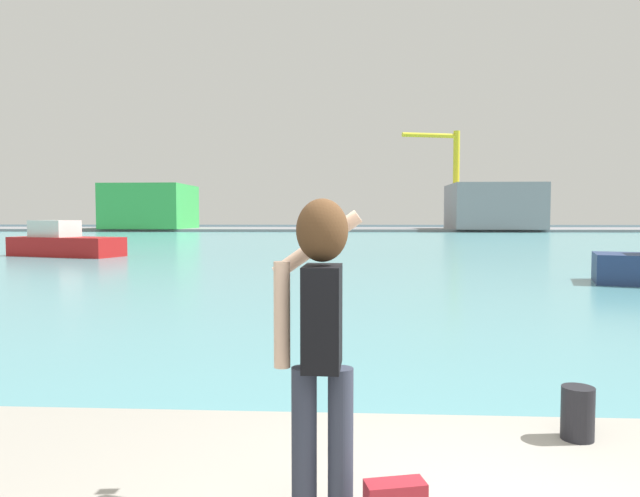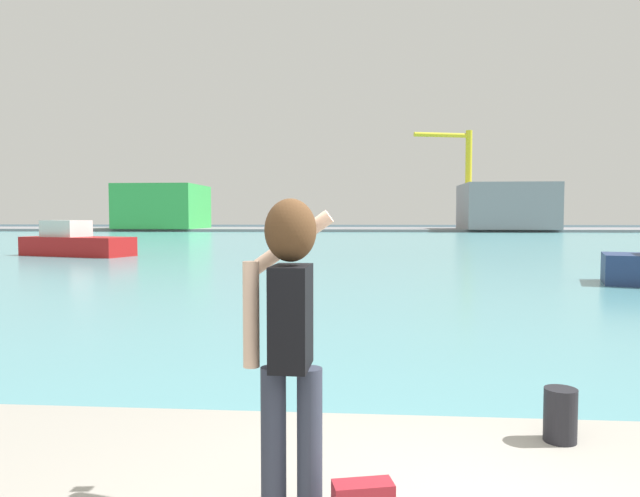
# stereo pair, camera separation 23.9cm
# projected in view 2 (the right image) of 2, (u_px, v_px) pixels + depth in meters

# --- Properties ---
(ground_plane) EXTENTS (220.00, 220.00, 0.00)m
(ground_plane) POSITION_uv_depth(u_px,v_px,m) (370.00, 241.00, 52.58)
(ground_plane) COLOR #334751
(harbor_water) EXTENTS (140.00, 100.00, 0.02)m
(harbor_water) POSITION_uv_depth(u_px,v_px,m) (370.00, 240.00, 54.57)
(harbor_water) COLOR #599EA8
(harbor_water) RESTS_ON ground_plane
(far_shore_dock) EXTENTS (140.00, 20.00, 0.40)m
(far_shore_dock) POSITION_uv_depth(u_px,v_px,m) (369.00, 229.00, 94.38)
(far_shore_dock) COLOR gray
(far_shore_dock) RESTS_ON ground_plane
(person_photographer) EXTENTS (0.53, 0.55, 1.74)m
(person_photographer) POSITION_uv_depth(u_px,v_px,m) (289.00, 323.00, 3.13)
(person_photographer) COLOR #2D3342
(person_photographer) RESTS_ON quay_promenade
(harbor_bollard) EXTENTS (0.24, 0.24, 0.39)m
(harbor_bollard) POSITION_uv_depth(u_px,v_px,m) (560.00, 415.00, 4.21)
(harbor_bollard) COLOR black
(harbor_bollard) RESTS_ON quay_promenade
(boat_moored) EXTENTS (6.94, 4.13, 2.03)m
(boat_moored) POSITION_uv_depth(u_px,v_px,m) (75.00, 243.00, 33.10)
(boat_moored) COLOR #B21919
(boat_moored) RESTS_ON harbor_water
(warehouse_left) EXTENTS (12.22, 12.63, 6.91)m
(warehouse_left) POSITION_uv_depth(u_px,v_px,m) (163.00, 207.00, 92.44)
(warehouse_left) COLOR green
(warehouse_left) RESTS_ON far_shore_dock
(warehouse_right) EXTENTS (13.13, 11.84, 6.82)m
(warehouse_right) POSITION_uv_depth(u_px,v_px,m) (506.00, 206.00, 87.38)
(warehouse_right) COLOR gray
(warehouse_right) RESTS_ON far_shore_dock
(port_crane) EXTENTS (9.25, 3.01, 15.32)m
(port_crane) POSITION_uv_depth(u_px,v_px,m) (463.00, 170.00, 90.26)
(port_crane) COLOR yellow
(port_crane) RESTS_ON far_shore_dock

